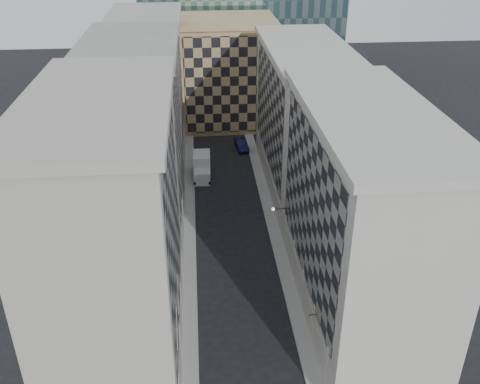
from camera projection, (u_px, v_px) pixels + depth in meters
sidewalk_west at (190, 231)px, 66.32m from camera, size 1.50×100.00×0.15m
sidewalk_east at (273, 227)px, 67.11m from camera, size 1.50×100.00×0.15m
bldg_left_a at (115, 237)px, 43.66m from camera, size 10.80×22.80×23.70m
bldg_left_b at (138, 139)px, 63.21m from camera, size 10.80×22.80×22.70m
bldg_left_c at (150, 88)px, 82.76m from camera, size 10.80×22.80×21.70m
bldg_right_a at (359, 216)px, 49.52m from camera, size 10.80×26.80×20.70m
bldg_right_b at (304, 119)px, 73.45m from camera, size 10.80×28.80×19.70m
tan_block at (227, 72)px, 95.71m from camera, size 16.80×14.80×18.80m
flagpoles_left at (177, 310)px, 41.45m from camera, size 0.10×6.33×2.33m
bracket_lamp at (275, 209)px, 58.88m from camera, size 1.98×0.36×0.36m
box_truck at (202, 167)px, 79.23m from camera, size 2.60×6.11×3.32m
dark_car at (241, 144)px, 88.52m from camera, size 2.26×4.98×1.58m
shop_sign at (310, 318)px, 46.77m from camera, size 0.79×0.69×0.77m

